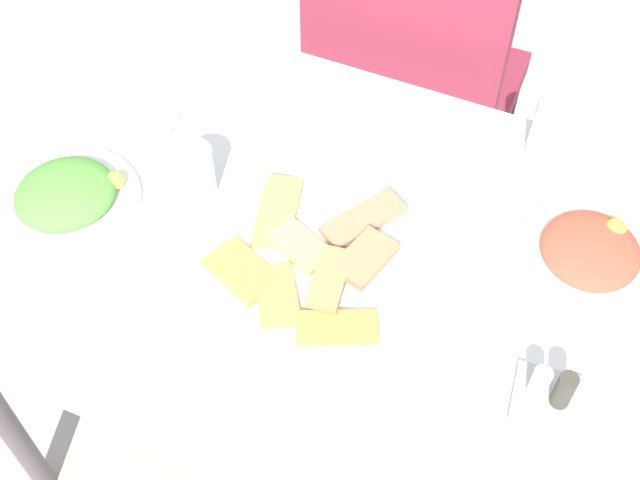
# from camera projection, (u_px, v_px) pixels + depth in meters

# --- Properties ---
(ground_plane) EXTENTS (6.00, 6.00, 0.00)m
(ground_plane) POSITION_uv_depth(u_px,v_px,m) (320.00, 439.00, 1.94)
(ground_plane) COLOR #BCB7AC
(dining_table) EXTENTS (1.13, 0.77, 0.74)m
(dining_table) POSITION_uv_depth(u_px,v_px,m) (320.00, 275.00, 1.41)
(dining_table) COLOR white
(dining_table) RESTS_ON ground_plane
(dining_chair) EXTENTS (0.43, 0.43, 0.89)m
(dining_chair) POSITION_uv_depth(u_px,v_px,m) (411.00, 89.00, 1.89)
(dining_chair) COLOR #952B40
(dining_chair) RESTS_ON ground_plane
(pide_platter) EXTENTS (0.34, 0.34, 0.04)m
(pide_platter) POSITION_uv_depth(u_px,v_px,m) (317.00, 261.00, 1.30)
(pide_platter) COLOR white
(pide_platter) RESTS_ON dining_table
(salad_plate_greens) EXTENTS (0.22, 0.22, 0.04)m
(salad_plate_greens) POSITION_uv_depth(u_px,v_px,m) (590.00, 252.00, 1.31)
(salad_plate_greens) COLOR white
(salad_plate_greens) RESTS_ON dining_table
(salad_plate_rice) EXTENTS (0.23, 0.23, 0.06)m
(salad_plate_rice) POSITION_uv_depth(u_px,v_px,m) (67.00, 196.00, 1.37)
(salad_plate_rice) COLOR white
(salad_plate_rice) RESTS_ON dining_table
(soda_can) EXTENTS (0.09, 0.09, 0.12)m
(soda_can) POSITION_uv_depth(u_px,v_px,m) (552.00, 130.00, 1.40)
(soda_can) COLOR silver
(soda_can) RESTS_ON dining_table
(drinking_glass) EXTENTS (0.07, 0.07, 0.09)m
(drinking_glass) POSITION_uv_depth(u_px,v_px,m) (193.00, 172.00, 1.36)
(drinking_glass) COLOR silver
(drinking_glass) RESTS_ON dining_table
(paper_napkin) EXTENTS (0.16, 0.16, 0.00)m
(paper_napkin) POSITION_uv_depth(u_px,v_px,m) (128.00, 115.00, 1.50)
(paper_napkin) COLOR white
(paper_napkin) RESTS_ON dining_table
(fork) EXTENTS (0.18, 0.04, 0.00)m
(fork) POSITION_uv_depth(u_px,v_px,m) (122.00, 120.00, 1.48)
(fork) COLOR silver
(fork) RESTS_ON paper_napkin
(spoon) EXTENTS (0.17, 0.03, 0.00)m
(spoon) POSITION_uv_depth(u_px,v_px,m) (133.00, 106.00, 1.50)
(spoon) COLOR silver
(spoon) RESTS_ON paper_napkin
(condiment_caddy) EXTENTS (0.10, 0.10, 0.08)m
(condiment_caddy) POSITION_uv_depth(u_px,v_px,m) (549.00, 393.00, 1.16)
(condiment_caddy) COLOR #B2B2B7
(condiment_caddy) RESTS_ON dining_table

